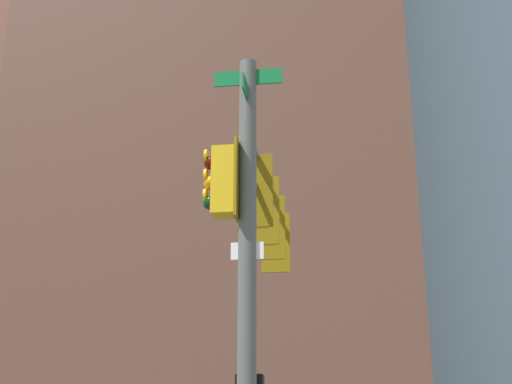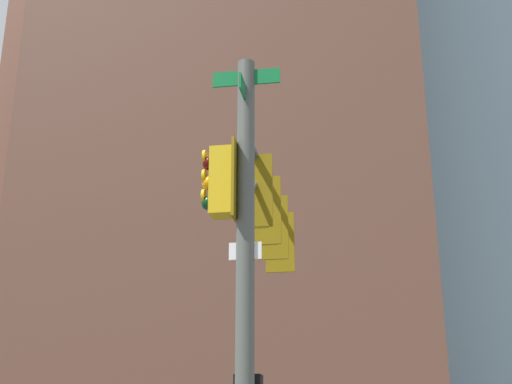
{
  "view_description": "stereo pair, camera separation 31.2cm",
  "coord_description": "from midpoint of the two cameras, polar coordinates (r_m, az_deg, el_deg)",
  "views": [
    {
      "loc": [
        -0.67,
        9.58,
        1.79
      ],
      "look_at": [
        0.36,
        -0.87,
        5.52
      ],
      "focal_mm": 51.29,
      "sensor_mm": 36.0,
      "label": 1
    },
    {
      "loc": [
        -0.98,
        9.55,
        1.79
      ],
      "look_at": [
        0.36,
        -0.87,
        5.52
      ],
      "focal_mm": 51.29,
      "sensor_mm": 36.0,
      "label": 2
    }
  ],
  "objects": [
    {
      "name": "building_glass_tower",
      "position": [
        63.05,
        10.41,
        7.0
      ],
      "size": [
        24.97,
        32.51,
        59.3
      ],
      "primitive_type": "cube",
      "color": "#8CB2C6",
      "rests_on": "ground_plane"
    },
    {
      "name": "signal_pole_assembly",
      "position": [
        11.3,
        0.9,
        -3.84
      ],
      "size": [
        1.14,
        5.0,
        7.25
      ],
      "rotation": [
        0.0,
        0.0,
        4.68
      ],
      "color": "#4C514C",
      "rests_on": "ground_plane"
    },
    {
      "name": "building_brick_nearside",
      "position": [
        47.07,
        -1.55,
        10.37
      ],
      "size": [
        21.53,
        14.09,
        50.57
      ],
      "primitive_type": "cube",
      "color": "brown",
      "rests_on": "ground_plane"
    },
    {
      "name": "building_brick_midblock",
      "position": [
        49.43,
        -5.61,
        0.85
      ],
      "size": [
        17.7,
        19.13,
        37.92
      ],
      "primitive_type": "cube",
      "color": "brown",
      "rests_on": "ground_plane"
    }
  ]
}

